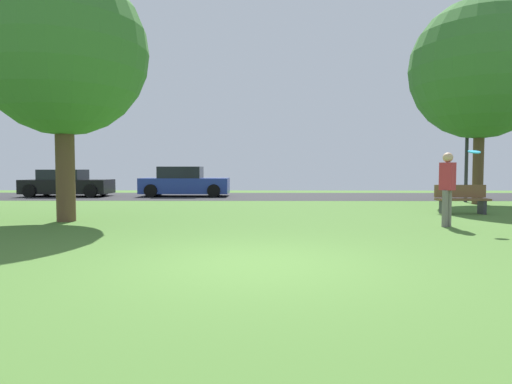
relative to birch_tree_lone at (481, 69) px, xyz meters
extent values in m
plane|color=#47702D|center=(-8.70, -11.21, -5.29)|extent=(44.00, 44.00, 0.00)
cube|color=#28282B|center=(-8.70, 4.79, -5.29)|extent=(44.00, 6.40, 0.01)
cylinder|color=brown|center=(0.00, 0.00, -3.66)|extent=(0.40, 0.40, 3.25)
sphere|color=#38702D|center=(0.00, 0.00, 0.01)|extent=(5.43, 5.43, 5.43)
cylinder|color=brown|center=(-13.80, -5.94, -3.86)|extent=(0.49, 0.49, 2.86)
sphere|color=#38702D|center=(-13.80, -5.94, -0.79)|extent=(4.43, 4.43, 4.43)
cylinder|color=slate|center=(-4.02, -6.88, -4.84)|extent=(0.14, 0.14, 0.89)
cylinder|color=slate|center=(-4.15, -6.98, -4.84)|extent=(0.14, 0.14, 0.89)
cube|color=#B72D38|center=(-4.09, -6.93, -4.06)|extent=(0.37, 0.39, 0.67)
sphere|color=tan|center=(-4.09, -6.93, -3.61)|extent=(0.24, 0.24, 0.24)
cylinder|color=#2DB2E0|center=(-3.70, -7.43, -3.49)|extent=(0.29, 0.29, 0.09)
cube|color=black|center=(-18.38, 4.64, -4.79)|extent=(4.27, 1.77, 0.70)
cube|color=black|center=(-18.60, 4.64, -4.18)|extent=(2.05, 1.55, 0.50)
cylinder|color=black|center=(-16.89, 5.52, -4.97)|extent=(0.64, 0.22, 0.64)
cylinder|color=black|center=(-16.89, 3.76, -4.97)|extent=(0.64, 0.22, 0.64)
cylinder|color=black|center=(-19.88, 5.52, -4.97)|extent=(0.64, 0.22, 0.64)
cylinder|color=black|center=(-19.88, 3.76, -4.97)|extent=(0.64, 0.22, 0.64)
cube|color=#233893|center=(-12.46, 4.84, -4.75)|extent=(4.42, 1.75, 0.78)
cube|color=black|center=(-12.68, 4.84, -4.07)|extent=(2.12, 1.54, 0.58)
cylinder|color=black|center=(-10.91, 5.72, -4.97)|extent=(0.64, 0.22, 0.64)
cylinder|color=black|center=(-10.91, 3.96, -4.97)|extent=(0.64, 0.22, 0.64)
cylinder|color=black|center=(-14.00, 5.72, -4.97)|extent=(0.64, 0.22, 0.64)
cylinder|color=black|center=(-14.00, 3.96, -4.97)|extent=(0.64, 0.22, 0.64)
cube|color=brown|center=(-2.33, -3.90, -4.84)|extent=(1.60, 0.44, 0.06)
cube|color=brown|center=(-2.33, -3.70, -4.59)|extent=(1.60, 0.06, 0.40)
cube|color=#333338|center=(-1.73, -3.90, -5.06)|extent=(0.10, 0.40, 0.45)
cube|color=#333338|center=(-2.93, -3.90, -5.06)|extent=(0.10, 0.40, 0.45)
cylinder|color=#2D2D33|center=(-0.01, 0.99, -3.04)|extent=(0.14, 0.14, 4.50)
camera|label=1|loc=(-8.58, -17.73, -3.87)|focal=31.24mm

